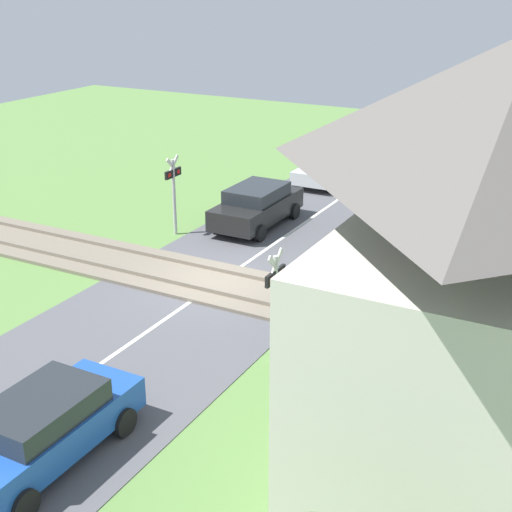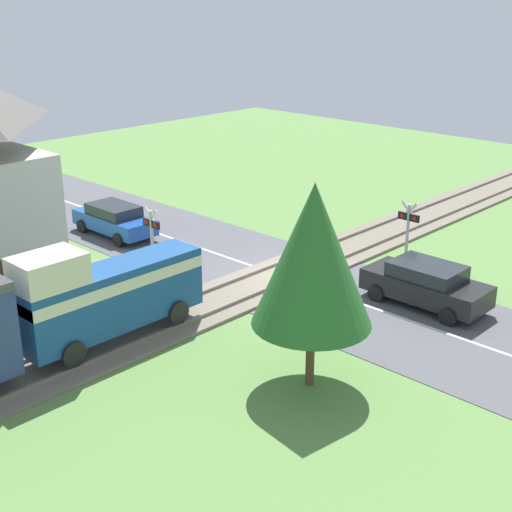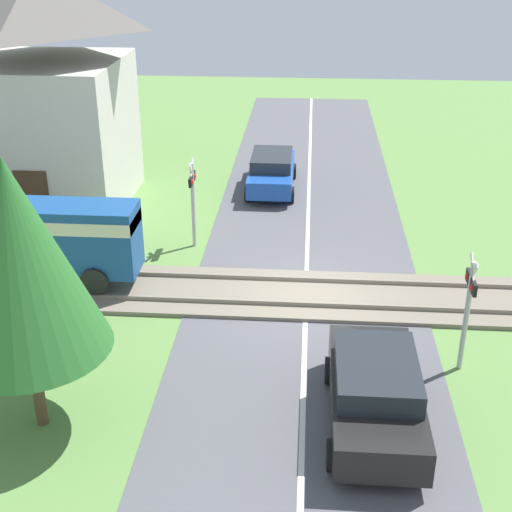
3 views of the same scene
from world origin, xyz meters
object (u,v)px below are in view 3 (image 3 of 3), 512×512
object	(u,v)px
car_near_crossing	(375,391)
car_far_side	(272,171)
crossing_signal_west_approach	(469,298)
crossing_signal_east_approach	(193,191)
station_building	(50,94)
pedestrian_by_station	(57,221)

from	to	relation	value
car_near_crossing	car_far_side	xyz separation A→B (m)	(13.91, 2.88, -0.05)
crossing_signal_west_approach	crossing_signal_east_approach	world-z (taller)	same
crossing_signal_east_approach	car_near_crossing	bearing A→B (deg)	-149.37
car_near_crossing	crossing_signal_west_approach	bearing A→B (deg)	-44.80
car_far_side	station_building	size ratio (longest dim) A/B	0.52
car_near_crossing	station_building	size ratio (longest dim) A/B	0.53
car_near_crossing	pedestrian_by_station	world-z (taller)	pedestrian_by_station
crossing_signal_west_approach	car_near_crossing	bearing A→B (deg)	135.20
crossing_signal_west_approach	station_building	size ratio (longest dim) A/B	0.35
crossing_signal_west_approach	pedestrian_by_station	bearing A→B (deg)	61.56
crossing_signal_east_approach	pedestrian_by_station	bearing A→B (deg)	90.84
station_building	pedestrian_by_station	xyz separation A→B (m)	(-3.50, -1.03, -3.23)
station_building	car_far_side	bearing A→B (deg)	-75.30
crossing_signal_east_approach	crossing_signal_west_approach	bearing A→B (deg)	-131.42
crossing_signal_east_approach	station_building	size ratio (longest dim) A/B	0.35
car_far_side	crossing_signal_west_approach	bearing A→B (deg)	-156.85
crossing_signal_west_approach	crossing_signal_east_approach	distance (m)	9.56
car_near_crossing	crossing_signal_west_approach	distance (m)	3.21
car_far_side	station_building	world-z (taller)	station_building
crossing_signal_east_approach	pedestrian_by_station	distance (m)	4.53
car_far_side	station_building	bearing A→B (deg)	104.70
crossing_signal_west_approach	station_building	world-z (taller)	station_building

